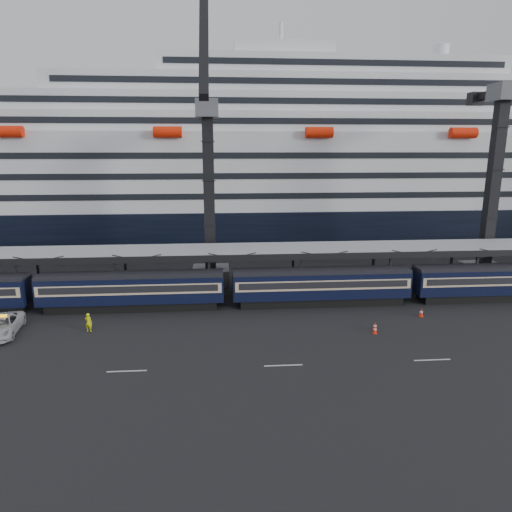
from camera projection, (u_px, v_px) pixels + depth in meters
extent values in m
plane|color=black|center=(433.00, 339.00, 40.47)|extent=(260.00, 260.00, 0.00)
cube|color=beige|center=(127.00, 371.00, 34.59)|extent=(3.00, 0.15, 0.02)
cube|color=beige|center=(283.00, 365.00, 35.51)|extent=(3.00, 0.15, 0.02)
cube|color=beige|center=(432.00, 360.00, 36.43)|extent=(3.00, 0.15, 0.02)
cube|color=black|center=(133.00, 305.00, 47.92)|extent=(17.48, 2.40, 0.90)
cube|color=black|center=(132.00, 289.00, 47.51)|extent=(19.00, 2.80, 2.70)
cube|color=beige|center=(132.00, 286.00, 47.44)|extent=(18.62, 2.92, 1.05)
cube|color=black|center=(132.00, 285.00, 47.43)|extent=(17.86, 2.98, 0.70)
cube|color=black|center=(131.00, 275.00, 47.17)|extent=(19.00, 2.50, 0.35)
cube|color=black|center=(321.00, 300.00, 49.46)|extent=(17.48, 2.40, 0.90)
cube|color=black|center=(321.00, 284.00, 49.04)|extent=(19.00, 2.80, 2.70)
cube|color=beige|center=(321.00, 282.00, 48.97)|extent=(18.62, 2.92, 1.05)
cube|color=black|center=(321.00, 281.00, 48.96)|extent=(17.86, 2.98, 0.70)
cube|color=black|center=(322.00, 271.00, 48.70)|extent=(19.00, 2.50, 0.35)
cube|color=black|center=(497.00, 296.00, 50.99)|extent=(17.48, 2.40, 0.90)
cube|color=black|center=(499.00, 280.00, 50.57)|extent=(19.00, 2.80, 2.70)
cube|color=beige|center=(499.00, 278.00, 50.51)|extent=(18.62, 2.92, 1.05)
cube|color=black|center=(499.00, 277.00, 50.49)|extent=(17.86, 2.98, 0.70)
cube|color=black|center=(500.00, 267.00, 50.23)|extent=(19.00, 2.50, 0.35)
cube|color=#9A9CA2|center=(382.00, 247.00, 52.82)|extent=(130.00, 6.00, 0.25)
cube|color=black|center=(392.00, 255.00, 49.97)|extent=(130.00, 0.25, 0.70)
cube|color=black|center=(374.00, 244.00, 55.80)|extent=(130.00, 0.25, 0.70)
cube|color=black|center=(17.00, 284.00, 47.65)|extent=(0.25, 0.25, 5.40)
cube|color=black|center=(38.00, 270.00, 53.09)|extent=(0.25, 0.25, 5.40)
cube|color=black|center=(115.00, 282.00, 48.42)|extent=(0.25, 0.25, 5.40)
cube|color=black|center=(125.00, 268.00, 53.85)|extent=(0.25, 0.25, 5.40)
cube|color=black|center=(209.00, 280.00, 49.19)|extent=(0.25, 0.25, 5.40)
cube|color=black|center=(210.00, 267.00, 54.62)|extent=(0.25, 0.25, 5.40)
cube|color=black|center=(301.00, 278.00, 49.95)|extent=(0.25, 0.25, 5.40)
cube|color=black|center=(293.00, 265.00, 55.39)|extent=(0.25, 0.25, 5.40)
cube|color=black|center=(390.00, 276.00, 50.72)|extent=(0.25, 0.25, 5.40)
cube|color=black|center=(373.00, 263.00, 56.15)|extent=(0.25, 0.25, 5.40)
cube|color=black|center=(476.00, 274.00, 51.48)|extent=(0.25, 0.25, 5.40)
cube|color=black|center=(451.00, 262.00, 56.92)|extent=(0.25, 0.25, 5.40)
cube|color=black|center=(322.00, 221.00, 84.30)|extent=(200.00, 28.00, 7.00)
cube|color=silver|center=(323.00, 169.00, 82.13)|extent=(190.00, 26.88, 12.00)
cube|color=silver|center=(325.00, 125.00, 80.41)|extent=(160.00, 24.64, 3.00)
cube|color=black|center=(343.00, 121.00, 68.41)|extent=(153.60, 0.12, 0.90)
cube|color=silver|center=(325.00, 108.00, 79.72)|extent=(124.00, 21.84, 3.00)
cube|color=black|center=(342.00, 101.00, 69.08)|extent=(119.04, 0.12, 0.90)
cube|color=silver|center=(326.00, 89.00, 79.04)|extent=(90.00, 19.04, 3.00)
cube|color=black|center=(340.00, 82.00, 69.75)|extent=(86.40, 0.12, 0.90)
cube|color=silver|center=(327.00, 71.00, 78.35)|extent=(56.00, 16.24, 3.00)
cube|color=black|center=(339.00, 62.00, 70.42)|extent=(53.76, 0.12, 0.90)
cube|color=silver|center=(281.00, 55.00, 77.16)|extent=(16.00, 12.00, 2.50)
cylinder|color=silver|center=(440.00, 54.00, 79.19)|extent=(2.80, 2.80, 3.00)
cylinder|color=#FE2308|center=(8.00, 132.00, 63.50)|extent=(4.00, 1.60, 1.60)
cylinder|color=#FE2308|center=(168.00, 132.00, 65.18)|extent=(4.00, 1.60, 1.60)
cylinder|color=#FE2308|center=(319.00, 132.00, 66.87)|extent=(4.00, 1.60, 1.60)
cylinder|color=#FE2308|center=(463.00, 133.00, 68.55)|extent=(4.00, 1.60, 1.60)
cube|color=#505358|center=(211.00, 275.00, 57.14)|extent=(4.50, 4.50, 2.00)
cube|color=black|center=(209.00, 195.00, 54.85)|extent=(1.30, 1.30, 18.00)
cube|color=#505358|center=(207.00, 108.00, 52.56)|extent=(2.60, 3.20, 2.00)
cube|color=black|center=(204.00, 31.00, 45.37)|extent=(0.90, 12.26, 14.37)
cube|color=black|center=(208.00, 110.00, 55.01)|extent=(0.90, 5.04, 0.90)
cube|color=black|center=(208.00, 114.00, 57.50)|extent=(2.20, 1.60, 1.60)
cube|color=#505358|center=(483.00, 272.00, 58.85)|extent=(4.50, 4.50, 2.00)
cube|color=black|center=(493.00, 186.00, 56.33)|extent=(1.30, 1.30, 20.00)
cube|color=#505358|center=(504.00, 92.00, 53.81)|extent=(2.60, 3.20, 2.00)
cube|color=black|center=(490.00, 95.00, 56.53)|extent=(0.90, 5.60, 0.90)
cube|color=black|center=(478.00, 99.00, 59.29)|extent=(2.20, 1.60, 1.60)
imported|color=#ADAFB5|center=(1.00, 326.00, 41.27)|extent=(3.67, 6.47, 1.70)
imported|color=#DEED0C|center=(88.00, 322.00, 41.95)|extent=(0.72, 0.55, 1.79)
cube|color=#FE2308|center=(375.00, 330.00, 42.45)|extent=(0.40, 0.40, 0.04)
cone|color=#FE2308|center=(375.00, 326.00, 42.36)|extent=(0.34, 0.34, 0.76)
cylinder|color=white|center=(375.00, 326.00, 42.36)|extent=(0.28, 0.28, 0.13)
cube|color=#FE2308|center=(375.00, 333.00, 41.69)|extent=(0.38, 0.38, 0.04)
cone|color=#FE2308|center=(375.00, 329.00, 41.61)|extent=(0.32, 0.32, 0.72)
cylinder|color=white|center=(375.00, 329.00, 41.61)|extent=(0.27, 0.27, 0.12)
cube|color=#FE2308|center=(421.00, 316.00, 45.94)|extent=(0.44, 0.44, 0.05)
cone|color=#FE2308|center=(421.00, 312.00, 45.84)|extent=(0.37, 0.37, 0.83)
cylinder|color=white|center=(421.00, 312.00, 45.84)|extent=(0.31, 0.31, 0.14)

